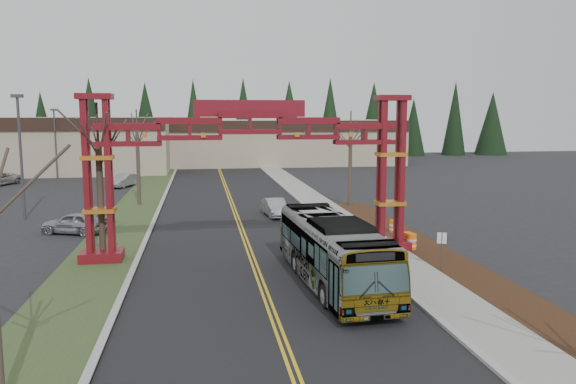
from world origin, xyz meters
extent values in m
cube|color=black|center=(0.00, 25.00, 0.01)|extent=(12.00, 110.00, 0.02)
cube|color=gold|center=(-0.12, 25.00, 0.03)|extent=(0.12, 100.00, 0.01)
cube|color=gold|center=(0.12, 25.00, 0.03)|extent=(0.12, 100.00, 0.01)
cube|color=#A8A9A3|center=(6.15, 25.00, 0.07)|extent=(0.30, 110.00, 0.15)
cube|color=gray|center=(7.60, 25.00, 0.08)|extent=(2.60, 110.00, 0.14)
cube|color=black|center=(10.20, 10.00, 0.06)|extent=(2.60, 50.00, 0.12)
cube|color=#344723|center=(-8.00, 25.00, 0.04)|extent=(4.00, 110.00, 0.08)
cube|color=#A8A9A3|center=(-6.15, 25.00, 0.07)|extent=(0.30, 110.00, 0.15)
cube|color=maroon|center=(-8.00, 18.00, 0.30)|extent=(2.20, 1.60, 0.60)
cube|color=maroon|center=(-8.55, 17.65, 4.60)|extent=(0.28, 0.28, 8.00)
cube|color=maroon|center=(-7.45, 17.65, 4.60)|extent=(0.28, 0.28, 8.00)
cube|color=maroon|center=(-8.55, 18.35, 4.60)|extent=(0.28, 0.28, 8.00)
cube|color=maroon|center=(-7.45, 18.35, 4.60)|extent=(0.28, 0.28, 8.00)
cube|color=orange|center=(-8.00, 18.00, 2.80)|extent=(1.60, 1.10, 0.22)
cube|color=orange|center=(-8.00, 18.00, 5.60)|extent=(1.60, 1.10, 0.22)
cube|color=maroon|center=(-8.00, 18.00, 8.75)|extent=(1.80, 1.20, 0.30)
cube|color=maroon|center=(8.00, 18.00, 0.30)|extent=(2.20, 1.60, 0.60)
cube|color=maroon|center=(7.45, 17.65, 4.60)|extent=(0.28, 0.28, 8.00)
cube|color=maroon|center=(8.55, 17.65, 4.60)|extent=(0.28, 0.28, 8.00)
cube|color=maroon|center=(7.45, 18.35, 4.60)|extent=(0.28, 0.28, 8.00)
cube|color=maroon|center=(8.55, 18.35, 4.60)|extent=(0.28, 0.28, 8.00)
cube|color=orange|center=(8.00, 18.00, 2.80)|extent=(1.60, 1.10, 0.22)
cube|color=orange|center=(8.00, 18.00, 5.60)|extent=(1.60, 1.10, 0.22)
cube|color=maroon|center=(8.00, 18.00, 8.75)|extent=(1.80, 1.20, 0.30)
cube|color=maroon|center=(0.00, 18.00, 7.50)|extent=(16.00, 0.90, 1.00)
cube|color=maroon|center=(0.00, 18.00, 6.60)|extent=(16.00, 0.90, 0.60)
cube|color=maroon|center=(0.00, 18.00, 8.15)|extent=(6.00, 0.25, 0.90)
cube|color=tan|center=(-30.00, 72.00, 3.75)|extent=(46.00, 22.00, 7.50)
cube|color=tan|center=(10.00, 80.00, 3.50)|extent=(38.00, 20.00, 7.00)
cube|color=black|center=(10.00, 69.90, 6.20)|extent=(38.00, 0.40, 1.60)
cone|color=black|center=(-29.50, 92.00, 6.50)|extent=(5.60, 5.60, 13.00)
cylinder|color=#382D26|center=(-29.50, 92.00, 0.80)|extent=(0.80, 0.80, 1.60)
cone|color=black|center=(-21.00, 92.00, 6.50)|extent=(5.60, 5.60, 13.00)
cylinder|color=#382D26|center=(-21.00, 92.00, 0.80)|extent=(0.80, 0.80, 1.60)
cone|color=black|center=(-12.50, 92.00, 6.50)|extent=(5.60, 5.60, 13.00)
cylinder|color=#382D26|center=(-12.50, 92.00, 0.80)|extent=(0.80, 0.80, 1.60)
cone|color=black|center=(-4.00, 92.00, 6.50)|extent=(5.60, 5.60, 13.00)
cylinder|color=#382D26|center=(-4.00, 92.00, 0.80)|extent=(0.80, 0.80, 1.60)
cone|color=black|center=(4.50, 92.00, 6.50)|extent=(5.60, 5.60, 13.00)
cylinder|color=#382D26|center=(4.50, 92.00, 0.80)|extent=(0.80, 0.80, 1.60)
cone|color=black|center=(13.00, 92.00, 6.50)|extent=(5.60, 5.60, 13.00)
cylinder|color=#382D26|center=(13.00, 92.00, 0.80)|extent=(0.80, 0.80, 1.60)
cone|color=black|center=(21.50, 92.00, 6.50)|extent=(5.60, 5.60, 13.00)
cylinder|color=#382D26|center=(21.50, 92.00, 0.80)|extent=(0.80, 0.80, 1.60)
cone|color=black|center=(30.00, 92.00, 6.50)|extent=(5.60, 5.60, 13.00)
cylinder|color=#382D26|center=(30.00, 92.00, 0.80)|extent=(0.80, 0.80, 1.60)
cone|color=black|center=(38.50, 92.00, 6.50)|extent=(5.60, 5.60, 13.00)
cylinder|color=#382D26|center=(38.50, 92.00, 0.80)|extent=(0.80, 0.80, 1.60)
cone|color=black|center=(47.00, 92.00, 6.50)|extent=(5.60, 5.60, 13.00)
cylinder|color=#382D26|center=(47.00, 92.00, 0.80)|extent=(0.80, 0.80, 1.60)
cone|color=black|center=(55.50, 92.00, 6.50)|extent=(5.60, 5.60, 13.00)
cylinder|color=#382D26|center=(55.50, 92.00, 0.80)|extent=(0.80, 0.80, 1.60)
imported|color=#A5A8AD|center=(3.24, 12.14, 1.58)|extent=(3.30, 11.51, 3.17)
imported|color=#A5A8AD|center=(2.99, 30.12, 0.68)|extent=(1.82, 4.24, 1.36)
imported|color=#A0A1A8|center=(-11.00, 25.74, 0.74)|extent=(4.69, 3.24, 1.48)
imported|color=#95979C|center=(-11.00, 50.56, 0.72)|extent=(3.12, 4.59, 1.43)
cylinder|color=#382D26|center=(-8.00, 18.42, 3.11)|extent=(0.34, 0.34, 6.22)
cylinder|color=#382D26|center=(-8.00, 18.42, 7.28)|extent=(0.13, 0.13, 2.34)
cylinder|color=#382D26|center=(-8.00, 37.28, 3.08)|extent=(0.32, 0.32, 6.16)
cylinder|color=#382D26|center=(-8.00, 37.28, 7.17)|extent=(0.12, 0.12, 2.23)
cylinder|color=#382D26|center=(10.00, 34.06, 3.03)|extent=(0.32, 0.32, 6.07)
cylinder|color=#382D26|center=(10.00, 34.06, 7.07)|extent=(0.12, 0.12, 2.20)
cylinder|color=#3F3F44|center=(-15.89, 31.87, 4.55)|extent=(0.20, 0.20, 9.09)
cube|color=#3F3F44|center=(-15.89, 31.87, 9.19)|extent=(0.81, 0.40, 0.25)
cylinder|color=#3F3F44|center=(-20.24, 60.24, 4.18)|extent=(0.19, 0.19, 8.36)
cube|color=#3F3F44|center=(-20.24, 60.24, 8.45)|extent=(0.74, 0.37, 0.23)
cylinder|color=#3F3F44|center=(9.06, 13.26, 1.01)|extent=(0.06, 0.06, 2.03)
cube|color=white|center=(9.06, 13.26, 1.75)|extent=(0.44, 0.21, 0.55)
cylinder|color=orange|center=(9.24, 17.65, 0.52)|extent=(0.54, 0.54, 1.04)
cylinder|color=white|center=(9.24, 17.65, 0.67)|extent=(0.56, 0.56, 0.12)
cylinder|color=white|center=(9.24, 17.65, 0.36)|extent=(0.56, 0.56, 0.12)
cylinder|color=orange|center=(9.27, 18.35, 0.49)|extent=(0.51, 0.51, 0.98)
cylinder|color=white|center=(9.27, 18.35, 0.63)|extent=(0.53, 0.53, 0.12)
cylinder|color=white|center=(9.27, 18.35, 0.34)|extent=(0.53, 0.53, 0.12)
cylinder|color=orange|center=(9.82, 22.42, 0.47)|extent=(0.49, 0.49, 0.94)
cylinder|color=white|center=(9.82, 22.42, 0.61)|extent=(0.51, 0.51, 0.11)
cylinder|color=white|center=(9.82, 22.42, 0.33)|extent=(0.51, 0.51, 0.11)
camera|label=1|loc=(-2.69, -12.43, 7.78)|focal=35.00mm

